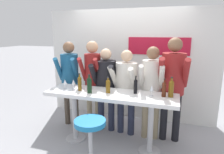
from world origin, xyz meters
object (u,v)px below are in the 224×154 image
wine_bottle_4 (171,88)px  wine_glass_2 (152,88)px  wine_bottle_3 (136,86)px  person_center (126,84)px  wine_glass_1 (65,82)px  tasting_table (110,101)px  person_far_left (70,74)px  person_center_left (106,82)px  wine_bottle_0 (164,89)px  wine_bottle_5 (80,83)px  wine_bottle_1 (89,84)px  person_center_right (152,83)px  wine_glass_0 (73,82)px  person_right (173,79)px  person_left (93,75)px  bar_stool (90,136)px  wine_bottle_2 (108,86)px

wine_bottle_4 → wine_glass_2: 0.29m
wine_bottle_4 → wine_bottle_3: bearing=178.9°
person_center → wine_bottle_4: bearing=-18.5°
wine_bottle_3 → wine_glass_1: bearing=-173.9°
tasting_table → wine_bottle_3: bearing=13.6°
tasting_table → person_far_left: size_ratio=1.25×
person_center_left → wine_bottle_4: (1.22, -0.43, 0.10)m
wine_bottle_0 → wine_bottle_3: bearing=176.2°
wine_bottle_3 → wine_bottle_5: bearing=-172.2°
wine_bottle_0 → wine_bottle_1: 1.19m
tasting_table → wine_glass_1: (-0.83, -0.03, 0.28)m
person_center_right → wine_bottle_5: person_center_right is taller
person_far_left → person_center_left: size_ratio=1.07×
person_center_right → wine_bottle_5: 1.26m
person_center_right → wine_glass_0: bearing=-164.5°
person_center_right → wine_bottle_4: (0.34, -0.37, 0.05)m
person_right → wine_bottle_5: 1.60m
person_center_left → person_center: size_ratio=1.01×
person_center_left → person_right: bearing=-2.5°
person_far_left → tasting_table: bearing=-38.4°
wine_glass_2 → person_left: bearing=157.5°
wine_glass_1 → wine_bottle_1: bearing=-8.2°
person_center_right → wine_glass_2: bearing=-86.8°
wine_bottle_1 → wine_bottle_3: size_ratio=1.07×
wine_bottle_3 → wine_glass_2: (0.27, -0.05, -0.01)m
wine_bottle_4 → wine_glass_0: size_ratio=1.81×
person_far_left → wine_glass_2: person_far_left is taller
person_right → person_center_left: bearing=176.8°
person_right → wine_bottle_4: 0.41m
person_center_left → tasting_table: bearing=-64.6°
bar_stool → wine_bottle_1: wine_bottle_1 is taller
wine_bottle_2 → wine_bottle_1: bearing=-161.3°
person_right → wine_glass_2: size_ratio=10.50×
person_center_left → person_center: (0.41, -0.03, -0.01)m
wine_bottle_1 → wine_bottle_2: wine_bottle_1 is taller
wine_bottle_1 → wine_bottle_3: bearing=15.6°
wine_bottle_1 → person_right: bearing=24.8°
person_center_right → wine_bottle_3: person_center_right is taller
person_right → wine_bottle_5: size_ratio=6.16×
bar_stool → wine_bottle_4: size_ratio=2.35×
person_center_right → wine_bottle_1: 1.10m
person_center_right → wine_glass_0: (-1.30, -0.45, 0.02)m
tasting_table → wine_bottle_5: 0.61m
wine_bottle_3 → wine_bottle_5: wine_bottle_5 is taller
wine_bottle_5 → wine_glass_1: bearing=-179.5°
wine_bottle_1 → wine_bottle_5: size_ratio=1.05×
person_center_left → wine_bottle_0: person_center_left is taller
person_right → wine_bottle_5: (-1.51, -0.52, -0.06)m
person_far_left → person_left: bearing=-9.4°
wine_bottle_0 → wine_bottle_4: (0.11, 0.02, 0.02)m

